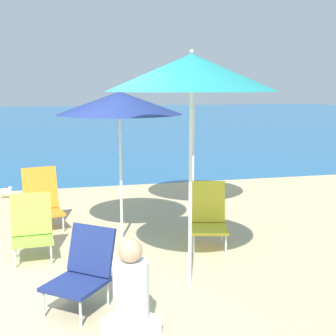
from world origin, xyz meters
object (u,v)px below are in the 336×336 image
at_px(beach_umbrella_navy, 120,103).
at_px(person_seated_near, 131,296).
at_px(beach_chair_yellow, 208,215).
at_px(beach_chair_orange, 42,199).
at_px(beach_umbrella_teal, 191,73).
at_px(beach_umbrella_blue, 194,83).
at_px(beach_chair_navy, 83,268).
at_px(beach_chair_lime, 32,226).
at_px(seagull, 5,191).

distance_m(beach_umbrella_navy, person_seated_near, 2.98).
bearing_deg(beach_umbrella_navy, beach_chair_yellow, -28.77).
distance_m(beach_chair_orange, person_seated_near, 3.39).
height_order(beach_umbrella_teal, beach_chair_yellow, beach_umbrella_teal).
distance_m(beach_umbrella_teal, beach_umbrella_blue, 2.85).
distance_m(beach_umbrella_navy, beach_chair_navy, 2.51).
xyz_separation_m(beach_chair_orange, beach_chair_lime, (-0.11, -1.23, -0.04)).
height_order(beach_umbrella_blue, beach_umbrella_navy, beach_umbrella_blue).
xyz_separation_m(beach_chair_orange, beach_chair_navy, (0.41, -2.68, -0.06)).
xyz_separation_m(beach_umbrella_navy, beach_chair_lime, (-1.17, -0.48, -1.45)).
distance_m(beach_chair_navy, beach_chair_lime, 1.54).
bearing_deg(beach_chair_orange, beach_umbrella_navy, -48.64).
bearing_deg(beach_chair_navy, beach_chair_yellow, 77.86).
height_order(beach_umbrella_blue, person_seated_near, beach_umbrella_blue).
height_order(beach_chair_lime, seagull, beach_chair_lime).
bearing_deg(seagull, beach_umbrella_blue, -30.25).
distance_m(beach_chair_orange, seagull, 2.20).
height_order(beach_chair_navy, person_seated_near, person_seated_near).
bearing_deg(beach_chair_yellow, beach_umbrella_blue, 93.75).
height_order(beach_umbrella_teal, person_seated_near, beach_umbrella_teal).
height_order(beach_umbrella_navy, beach_chair_orange, beach_umbrella_navy).
xyz_separation_m(beach_umbrella_blue, seagull, (-3.10, 1.81, -1.98)).
relative_size(beach_chair_orange, beach_chair_navy, 1.16).
bearing_deg(beach_umbrella_teal, beach_umbrella_navy, 105.18).
distance_m(beach_chair_orange, beach_chair_lime, 1.23).
bearing_deg(beach_chair_yellow, beach_chair_navy, -127.69).
bearing_deg(person_seated_near, beach_chair_lime, 74.36).
xyz_separation_m(beach_chair_yellow, beach_chair_lime, (-2.21, 0.10, -0.02)).
relative_size(beach_chair_lime, person_seated_near, 0.92).
bearing_deg(seagull, beach_umbrella_teal, -63.60).
relative_size(beach_chair_yellow, person_seated_near, 0.99).
bearing_deg(beach_umbrella_navy, person_seated_near, -96.60).
bearing_deg(beach_umbrella_blue, person_seated_near, -114.51).
relative_size(beach_umbrella_blue, beach_umbrella_navy, 1.11).
bearing_deg(beach_umbrella_teal, beach_chair_navy, -169.33).
height_order(beach_chair_orange, seagull, beach_chair_orange).
bearing_deg(beach_chair_navy, beach_umbrella_navy, 110.73).
relative_size(beach_umbrella_teal, seagull, 9.01).
bearing_deg(beach_chair_yellow, beach_chair_lime, -168.78).
distance_m(beach_umbrella_teal, person_seated_near, 2.17).
height_order(beach_umbrella_teal, beach_chair_lime, beach_umbrella_teal).
bearing_deg(person_seated_near, beach_umbrella_blue, 27.10).
relative_size(beach_chair_lime, seagull, 2.90).
height_order(beach_umbrella_blue, beach_chair_navy, beach_umbrella_blue).
xyz_separation_m(beach_umbrella_blue, beach_chair_navy, (-1.97, -2.92, -1.74)).
bearing_deg(seagull, beach_chair_navy, -76.52).
bearing_deg(beach_chair_orange, beach_chair_navy, -94.46).
bearing_deg(beach_umbrella_navy, beach_chair_orange, 144.63).
relative_size(beach_umbrella_blue, beach_chair_lime, 2.92).
xyz_separation_m(beach_chair_yellow, person_seated_near, (-1.34, -1.98, -0.07)).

